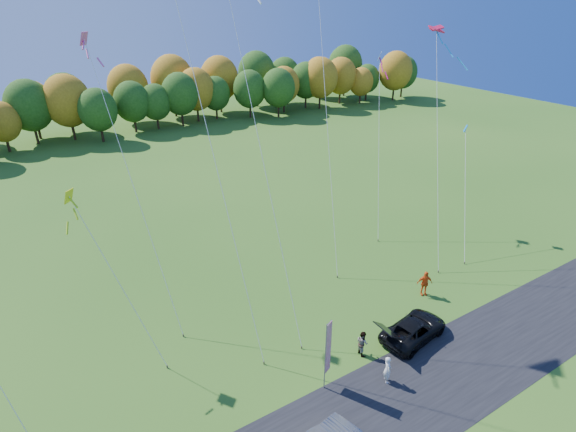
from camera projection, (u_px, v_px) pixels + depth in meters
ground at (342, 361)px, 26.42m from camera, size 160.00×160.00×0.00m
asphalt_strip at (389, 408)px, 23.37m from camera, size 90.00×6.00×0.01m
tree_line at (119, 137)px, 68.38m from camera, size 116.00×12.00×10.00m
black_suv at (414, 329)px, 27.94m from camera, size 5.07×2.92×1.33m
person_tailgate_a at (387, 369)px, 24.67m from camera, size 0.63×0.74×1.71m
person_tailgate_b at (362, 343)px, 26.62m from camera, size 0.70×0.85×1.62m
person_east at (425, 283)px, 31.89m from camera, size 1.21×0.91×1.91m
feather_flag at (328, 348)px, 23.59m from camera, size 0.54×0.28×4.39m
kite_delta_blue at (202, 105)px, 23.06m from camera, size 2.83×9.89×28.18m
kite_parafoil_orange at (321, 38)px, 33.22m from camera, size 7.29×13.95×33.43m
kite_delta_red at (256, 125)px, 26.30m from camera, size 2.42×11.42×23.95m
kite_parafoil_rainbow at (438, 148)px, 35.06m from camera, size 6.57×8.20×17.62m
kite_diamond_yellow at (119, 284)px, 24.79m from camera, size 3.37×5.22×10.54m
kite_diamond_white at (379, 148)px, 39.12m from camera, size 4.38×6.48×15.33m
kite_diamond_pink at (135, 190)px, 27.32m from camera, size 1.99×8.92×17.81m
kite_diamond_blue_low at (465, 193)px, 37.02m from camera, size 5.02×5.93×9.78m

